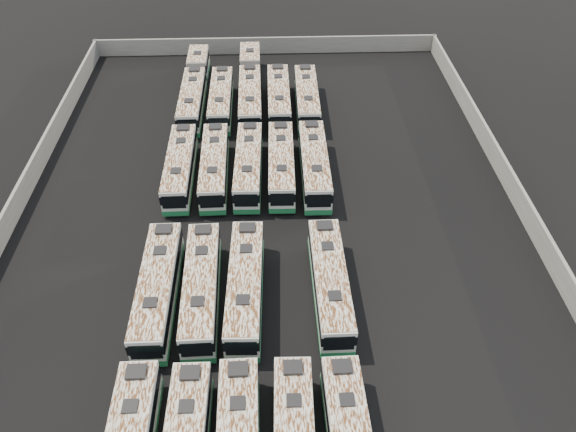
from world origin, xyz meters
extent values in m
plane|color=black|center=(0.00, 0.00, 0.00)|extent=(140.00, 140.00, 0.00)
cube|color=slate|center=(0.00, 36.30, 1.10)|extent=(45.20, 0.30, 2.20)
cube|color=slate|center=(22.30, 0.00, 1.10)|extent=(0.30, 73.20, 2.20)
cube|color=slate|center=(-22.30, 0.00, 1.10)|extent=(0.30, 73.20, 2.20)
cube|color=black|center=(-8.27, -17.21, 3.05)|extent=(0.90, 0.90, 0.13)
cube|color=black|center=(-8.29, -14.94, 3.10)|extent=(1.24, 1.05, 0.25)
cylinder|color=black|center=(-9.29, -16.08, 0.47)|extent=(0.27, 0.95, 0.94)
cylinder|color=black|center=(-7.27, -16.07, 0.47)|extent=(0.27, 0.95, 0.94)
cube|color=black|center=(-5.03, -17.29, 2.97)|extent=(0.88, 0.88, 0.13)
cube|color=black|center=(-5.01, -15.08, 3.02)|extent=(1.21, 1.02, 0.24)
cylinder|color=black|center=(-6.01, -16.18, 0.46)|extent=(0.27, 0.92, 0.92)
cylinder|color=black|center=(-4.04, -16.20, 0.46)|extent=(0.27, 0.92, 0.92)
cube|color=black|center=(-2.05, -17.24, 3.04)|extent=(0.91, 0.91, 0.13)
cube|color=black|center=(-2.08, -14.97, 3.09)|extent=(1.24, 1.05, 0.25)
cylinder|color=black|center=(-3.07, -16.12, 0.47)|extent=(0.28, 0.95, 0.94)
cylinder|color=black|center=(-1.06, -16.09, 0.47)|extent=(0.28, 0.95, 0.94)
cube|color=black|center=(1.23, -17.14, 2.97)|extent=(0.89, 0.89, 0.13)
cube|color=black|center=(1.28, -14.93, 3.02)|extent=(1.22, 1.04, 0.24)
cylinder|color=black|center=(0.27, -16.01, 0.46)|extent=(0.28, 0.93, 0.92)
cylinder|color=black|center=(2.24, -16.05, 0.46)|extent=(0.28, 0.93, 0.92)
cube|color=black|center=(4.35, -17.22, 3.00)|extent=(0.90, 0.90, 0.13)
cube|color=black|center=(4.30, -15.00, 3.04)|extent=(1.23, 1.05, 0.24)
cylinder|color=black|center=(3.34, -16.13, 0.46)|extent=(0.28, 0.93, 0.93)
cylinder|color=black|center=(5.32, -16.09, 0.46)|extent=(0.28, 0.93, 0.93)
cube|color=silver|center=(-8.27, -6.92, 1.66)|extent=(2.46, 11.57, 2.65)
cube|color=#1F7241|center=(-8.27, -6.92, 0.69)|extent=(2.51, 11.62, 0.40)
cube|color=black|center=(-8.27, -6.92, 2.10)|extent=(2.52, 11.63, 0.89)
cube|color=black|center=(-8.24, -12.72, 1.98)|extent=(2.12, 0.07, 1.40)
cube|color=#1F7241|center=(-8.24, -12.72, 0.50)|extent=(2.41, 0.11, 0.27)
cube|color=silver|center=(-8.27, -6.92, 3.02)|extent=(2.42, 11.34, 0.07)
cube|color=black|center=(-8.26, -9.47, 3.11)|extent=(0.92, 0.92, 0.13)
cube|color=black|center=(-8.28, -4.38, 3.11)|extent=(0.92, 0.92, 0.13)
cube|color=black|center=(-8.29, -2.07, 3.16)|extent=(1.26, 1.07, 0.25)
cylinder|color=black|center=(-9.28, -10.63, 0.48)|extent=(0.27, 0.96, 0.96)
cylinder|color=black|center=(-7.22, -10.62, 0.48)|extent=(0.27, 0.96, 0.96)
cylinder|color=black|center=(-9.32, -3.23, 0.48)|extent=(0.27, 0.96, 0.96)
cylinder|color=black|center=(-7.26, -3.22, 0.48)|extent=(0.27, 0.96, 0.96)
cube|color=silver|center=(-5.10, -6.93, 1.63)|extent=(2.65, 11.41, 2.60)
cube|color=#1F7241|center=(-5.10, -6.93, 0.68)|extent=(2.70, 11.46, 0.40)
cube|color=black|center=(-5.10, -6.93, 2.06)|extent=(2.71, 11.47, 0.87)
cube|color=black|center=(-4.96, -12.62, 1.94)|extent=(2.08, 0.11, 1.37)
cube|color=#1F7241|center=(-4.96, -12.62, 0.49)|extent=(2.37, 0.16, 0.26)
cube|color=silver|center=(-5.10, -6.93, 2.96)|extent=(2.59, 11.18, 0.07)
cube|color=black|center=(-5.04, -9.43, 3.06)|extent=(0.92, 0.92, 0.13)
cube|color=black|center=(-5.16, -4.43, 3.06)|extent=(0.92, 0.92, 0.13)
cube|color=black|center=(-5.22, -2.16, 3.10)|extent=(1.26, 1.07, 0.25)
cylinder|color=black|center=(-6.02, -10.59, 0.47)|extent=(0.29, 0.95, 0.95)
cylinder|color=black|center=(-4.00, -10.54, 0.47)|extent=(0.29, 0.95, 0.95)
cylinder|color=black|center=(-6.20, -3.32, 0.47)|extent=(0.29, 0.95, 0.95)
cylinder|color=black|center=(-4.18, -3.27, 0.47)|extent=(0.29, 0.95, 0.95)
cube|color=silver|center=(-1.87, -6.90, 1.65)|extent=(2.68, 11.51, 2.62)
cube|color=#1F7241|center=(-1.87, -6.90, 0.69)|extent=(2.73, 11.56, 0.40)
cube|color=black|center=(-1.87, -6.90, 2.08)|extent=(2.74, 11.57, 0.88)
cube|color=black|center=(-2.02, -12.65, 1.96)|extent=(2.10, 0.11, 1.38)
cube|color=#1F7241|center=(-2.02, -12.65, 0.50)|extent=(2.39, 0.16, 0.27)
cube|color=silver|center=(-1.87, -6.90, 2.99)|extent=(2.63, 11.28, 0.07)
cube|color=black|center=(-1.94, -9.42, 3.08)|extent=(0.93, 0.93, 0.13)
cube|color=black|center=(-1.81, -4.38, 3.08)|extent=(0.93, 0.93, 0.13)
cube|color=black|center=(-1.75, -2.09, 3.13)|extent=(1.27, 1.08, 0.25)
cylinder|color=black|center=(-2.99, -10.54, 0.48)|extent=(0.29, 0.96, 0.95)
cylinder|color=black|center=(-0.95, -10.59, 0.48)|extent=(0.29, 0.96, 0.95)
cylinder|color=black|center=(-2.80, -3.21, 0.48)|extent=(0.29, 0.96, 0.95)
cylinder|color=black|center=(-0.76, -3.26, 0.48)|extent=(0.29, 0.96, 0.95)
cube|color=silver|center=(4.40, -6.78, 1.63)|extent=(2.49, 11.35, 2.59)
cube|color=#1F7241|center=(4.40, -6.78, 0.68)|extent=(2.54, 11.40, 0.40)
cube|color=black|center=(4.40, -6.78, 2.06)|extent=(2.55, 11.41, 0.87)
cube|color=black|center=(4.46, -12.46, 1.93)|extent=(2.08, 0.08, 1.37)
cube|color=#1F7241|center=(4.46, -12.46, 0.49)|extent=(2.36, 0.13, 0.26)
cube|color=silver|center=(4.40, -6.78, 2.95)|extent=(2.44, 11.12, 0.07)
cube|color=black|center=(4.43, -9.27, 3.05)|extent=(0.91, 0.91, 0.13)
cube|color=black|center=(4.37, -4.29, 3.05)|extent=(0.91, 0.91, 0.13)
cube|color=black|center=(4.34, -2.03, 3.09)|extent=(1.24, 1.05, 0.25)
cylinder|color=black|center=(3.43, -10.41, 0.47)|extent=(0.27, 0.95, 0.94)
cylinder|color=black|center=(5.45, -10.39, 0.47)|extent=(0.27, 0.95, 0.94)
cylinder|color=black|center=(3.35, -3.17, 0.47)|extent=(0.27, 0.95, 0.94)
cylinder|color=black|center=(5.37, -3.15, 0.47)|extent=(0.27, 0.95, 0.94)
cube|color=silver|center=(-8.32, 8.36, 1.60)|extent=(2.46, 11.14, 2.55)
cube|color=#1F7241|center=(-8.32, 8.36, 0.67)|extent=(2.52, 11.19, 0.39)
cube|color=black|center=(-8.32, 8.36, 2.02)|extent=(2.53, 11.20, 0.85)
cube|color=black|center=(-8.24, 2.79, 1.90)|extent=(2.04, 0.09, 1.34)
cube|color=#1F7241|center=(-8.24, 2.79, 0.48)|extent=(2.32, 0.13, 0.26)
cube|color=silver|center=(-8.32, 8.36, 2.90)|extent=(2.42, 10.92, 0.06)
cube|color=black|center=(-8.28, 5.92, 2.99)|extent=(0.89, 0.89, 0.13)
cube|color=black|center=(-8.35, 10.81, 2.99)|extent=(0.89, 0.89, 0.13)
cube|color=black|center=(-8.38, 13.03, 3.04)|extent=(1.22, 1.03, 0.24)
cylinder|color=black|center=(-9.26, 4.79, 0.46)|extent=(0.27, 0.93, 0.93)
cylinder|color=black|center=(-7.28, 4.82, 0.46)|extent=(0.27, 0.93, 0.93)
cylinder|color=black|center=(-9.36, 11.90, 0.46)|extent=(0.27, 0.93, 0.93)
cylinder|color=black|center=(-7.38, 11.93, 0.46)|extent=(0.27, 0.93, 0.93)
cube|color=silver|center=(-5.10, 8.35, 1.60)|extent=(2.56, 11.20, 2.56)
cube|color=#1F7241|center=(-5.10, 8.35, 0.67)|extent=(2.61, 11.26, 0.39)
cube|color=black|center=(-5.10, 8.35, 2.03)|extent=(2.62, 11.27, 0.86)
cube|color=black|center=(-4.99, 2.76, 1.91)|extent=(2.05, 0.10, 1.35)
cube|color=#1F7241|center=(-4.99, 2.76, 0.48)|extent=(2.33, 0.15, 0.26)
cube|color=silver|center=(-5.10, 8.35, 2.91)|extent=(2.51, 10.98, 0.07)
cube|color=black|center=(-5.05, 5.90, 3.00)|extent=(0.90, 0.90, 0.13)
cube|color=black|center=(-5.15, 10.81, 3.00)|extent=(0.90, 0.90, 0.13)
cube|color=black|center=(-5.20, 13.04, 3.05)|extent=(1.23, 1.05, 0.24)
cylinder|color=black|center=(-6.02, 4.76, 0.46)|extent=(0.28, 0.94, 0.93)
cylinder|color=black|center=(-4.03, 4.81, 0.46)|extent=(0.28, 0.94, 0.93)
cylinder|color=black|center=(-6.17, 11.90, 0.46)|extent=(0.28, 0.94, 0.93)
cylinder|color=black|center=(-4.18, 11.94, 0.46)|extent=(0.28, 0.94, 0.93)
cube|color=silver|center=(-1.89, 8.40, 1.61)|extent=(2.56, 11.23, 2.56)
cube|color=#1F7241|center=(-1.89, 8.40, 0.67)|extent=(2.62, 11.28, 0.39)
cube|color=black|center=(-1.89, 8.40, 2.03)|extent=(2.63, 11.29, 0.86)
cube|color=black|center=(-2.01, 2.79, 1.91)|extent=(2.05, 0.10, 1.35)
cube|color=#1F7241|center=(-2.01, 2.79, 0.48)|extent=(2.33, 0.15, 0.26)
cube|color=silver|center=(-1.89, 8.40, 2.92)|extent=(2.51, 11.00, 0.07)
cube|color=black|center=(-1.94, 5.94, 3.01)|extent=(0.90, 0.90, 0.13)
cube|color=black|center=(-1.84, 10.86, 3.01)|extent=(0.90, 0.90, 0.13)
cube|color=black|center=(-1.79, 13.10, 3.06)|extent=(1.23, 1.05, 0.24)
cylinder|color=black|center=(-2.96, 4.85, 0.47)|extent=(0.28, 0.94, 0.93)
cylinder|color=black|center=(-0.97, 4.80, 0.47)|extent=(0.28, 0.94, 0.93)
cylinder|color=black|center=(-2.81, 12.00, 0.47)|extent=(0.28, 0.94, 0.93)
cylinder|color=black|center=(-0.82, 11.96, 0.47)|extent=(0.28, 0.94, 0.93)
cube|color=silver|center=(1.20, 8.40, 1.61)|extent=(2.50, 11.22, 2.56)
cube|color=#1F7241|center=(1.20, 8.40, 0.67)|extent=(2.55, 11.27, 0.39)
cube|color=black|center=(1.20, 8.40, 2.03)|extent=(2.56, 11.28, 0.86)
cube|color=black|center=(1.12, 2.79, 1.91)|extent=(2.05, 0.09, 1.35)
cube|color=#1F7241|center=(1.12, 2.79, 0.48)|extent=(2.33, 0.14, 0.26)
cube|color=silver|center=(1.20, 8.40, 2.92)|extent=(2.45, 11.00, 0.07)
cube|color=black|center=(1.17, 5.94, 3.01)|extent=(0.90, 0.90, 0.13)
cube|color=black|center=(1.24, 10.86, 3.01)|extent=(0.90, 0.90, 0.13)
cube|color=black|center=(1.27, 13.10, 3.06)|extent=(1.23, 1.04, 0.24)
cylinder|color=black|center=(0.15, 4.84, 0.47)|extent=(0.28, 0.94, 0.93)
cylinder|color=black|center=(2.15, 4.81, 0.47)|extent=(0.28, 0.94, 0.93)
cylinder|color=black|center=(0.26, 12.00, 0.47)|extent=(0.28, 0.94, 0.93)
cylinder|color=black|center=(2.26, 11.97, 0.47)|extent=(0.28, 0.94, 0.93)
cube|color=silver|center=(4.33, 8.21, 1.65)|extent=(2.45, 11.51, 2.64)
cube|color=#1F7241|center=(4.33, 8.21, 0.69)|extent=(2.50, 11.56, 0.40)
cube|color=black|center=(4.33, 8.21, 2.09)|extent=(2.51, 11.57, 0.88)
cube|color=black|center=(4.30, 2.44, 1.96)|extent=(2.11, 0.07, 1.39)
cube|color=#1F7241|center=(4.30, 2.44, 0.50)|extent=(2.40, 0.11, 0.27)
cube|color=silver|center=(4.33, 8.21, 3.00)|extent=(2.40, 11.28, 0.07)
cube|color=black|center=(4.32, 5.68, 3.10)|extent=(0.91, 0.91, 0.13)
cube|color=black|center=(4.34, 10.74, 3.10)|extent=(0.91, 0.91, 0.13)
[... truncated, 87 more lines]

